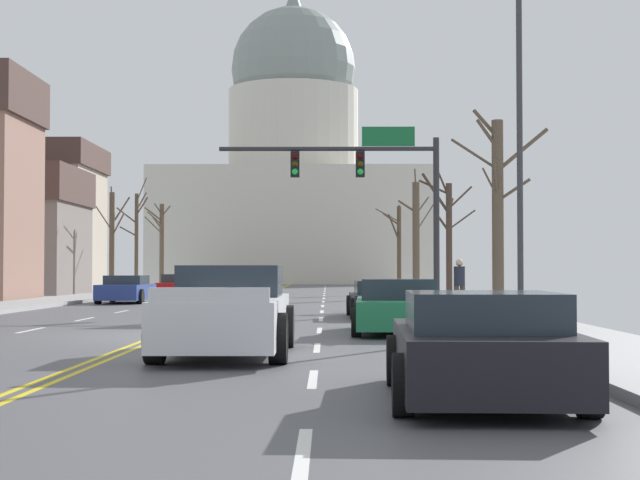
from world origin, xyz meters
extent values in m
cube|color=#4F4F54|center=(0.00, 0.00, -0.03)|extent=(14.00, 180.00, 0.06)
cube|color=yellow|center=(-0.12, 0.00, 0.00)|extent=(0.10, 176.40, 0.00)
cube|color=yellow|center=(0.12, 0.00, 0.00)|extent=(0.10, 176.40, 0.00)
cube|color=silver|center=(3.50, -13.70, 0.00)|extent=(0.12, 2.20, 0.00)
cube|color=silver|center=(3.50, -8.50, 0.00)|extent=(0.12, 2.20, 0.00)
cube|color=silver|center=(3.50, -3.30, 0.00)|extent=(0.12, 2.20, 0.00)
cube|color=silver|center=(3.50, 1.90, 0.00)|extent=(0.12, 2.20, 0.00)
cube|color=silver|center=(3.50, 7.10, 0.00)|extent=(0.12, 2.20, 0.00)
cube|color=silver|center=(3.50, 12.30, 0.00)|extent=(0.12, 2.20, 0.00)
cube|color=silver|center=(3.50, 17.50, 0.00)|extent=(0.12, 2.20, 0.00)
cube|color=silver|center=(3.50, 22.70, 0.00)|extent=(0.12, 2.20, 0.00)
cube|color=silver|center=(3.50, 27.90, 0.00)|extent=(0.12, 2.20, 0.00)
cube|color=silver|center=(3.50, 33.10, 0.00)|extent=(0.12, 2.20, 0.00)
cube|color=silver|center=(3.50, 38.30, 0.00)|extent=(0.12, 2.20, 0.00)
cube|color=silver|center=(3.50, 43.50, 0.00)|extent=(0.12, 2.20, 0.00)
cube|color=silver|center=(3.50, 48.70, 0.00)|extent=(0.12, 2.20, 0.00)
cube|color=silver|center=(3.50, 53.90, 0.00)|extent=(0.12, 2.20, 0.00)
cube|color=silver|center=(3.50, 59.10, 0.00)|extent=(0.12, 2.20, 0.00)
cube|color=silver|center=(3.50, 64.30, 0.00)|extent=(0.12, 2.20, 0.00)
cube|color=silver|center=(-3.50, 1.90, 0.00)|extent=(0.12, 2.20, 0.00)
cube|color=silver|center=(-3.50, 7.10, 0.00)|extent=(0.12, 2.20, 0.00)
cube|color=silver|center=(-3.50, 12.30, 0.00)|extent=(0.12, 2.20, 0.00)
cube|color=silver|center=(-3.50, 17.50, 0.00)|extent=(0.12, 2.20, 0.00)
cube|color=silver|center=(-3.50, 22.70, 0.00)|extent=(0.12, 2.20, 0.00)
cube|color=silver|center=(-3.50, 27.90, 0.00)|extent=(0.12, 2.20, 0.00)
cube|color=silver|center=(-3.50, 33.10, 0.00)|extent=(0.12, 2.20, 0.00)
cube|color=silver|center=(-3.50, 38.30, 0.00)|extent=(0.12, 2.20, 0.00)
cube|color=silver|center=(-3.50, 43.50, 0.00)|extent=(0.12, 2.20, 0.00)
cube|color=silver|center=(-3.50, 48.70, 0.00)|extent=(0.12, 2.20, 0.00)
cube|color=silver|center=(-3.50, 53.90, 0.00)|extent=(0.12, 2.20, 0.00)
cube|color=silver|center=(-3.50, 59.10, 0.00)|extent=(0.12, 2.20, 0.00)
cube|color=silver|center=(-3.50, 64.30, 0.00)|extent=(0.12, 2.20, 0.00)
cube|color=#999999|center=(8.50, 0.00, 0.07)|extent=(3.00, 180.00, 0.14)
cylinder|color=#28282D|center=(7.60, 13.16, 3.17)|extent=(0.22, 0.22, 6.07)
cylinder|color=#28282D|center=(3.70, 13.16, 5.81)|extent=(7.80, 0.16, 0.16)
cube|color=black|center=(4.87, 13.16, 5.25)|extent=(0.32, 0.28, 0.92)
sphere|color=#330504|center=(4.87, 13.00, 5.53)|extent=(0.22, 0.22, 0.22)
sphere|color=#332B05|center=(4.87, 13.00, 5.25)|extent=(0.22, 0.22, 0.22)
sphere|color=#19CC47|center=(4.87, 13.00, 4.97)|extent=(0.22, 0.22, 0.22)
cube|color=black|center=(2.53, 13.16, 5.25)|extent=(0.32, 0.28, 0.92)
sphere|color=#330504|center=(2.53, 13.00, 5.53)|extent=(0.22, 0.22, 0.22)
sphere|color=#332B05|center=(2.53, 13.00, 5.25)|extent=(0.22, 0.22, 0.22)
sphere|color=#19CC47|center=(2.53, 13.00, 4.97)|extent=(0.22, 0.22, 0.22)
cube|color=#146033|center=(5.88, 13.18, 6.26)|extent=(1.90, 0.06, 0.70)
cylinder|color=#333338|center=(8.20, 1.08, 4.51)|extent=(0.14, 0.14, 8.73)
cube|color=beige|center=(0.00, 82.72, 5.93)|extent=(28.89, 18.18, 11.86)
cylinder|color=beige|center=(0.00, 82.72, 16.33)|extent=(13.98, 13.98, 8.94)
sphere|color=gray|center=(0.00, 82.72, 23.15)|extent=(13.41, 13.41, 13.41)
cube|color=black|center=(5.33, 8.36, 0.44)|extent=(1.84, 4.41, 0.57)
cube|color=#232D38|center=(5.33, 8.16, 0.93)|extent=(1.59, 2.10, 0.40)
cylinder|color=black|center=(4.42, 9.70, 0.32)|extent=(0.23, 0.64, 0.64)
cylinder|color=black|center=(6.18, 9.73, 0.32)|extent=(0.23, 0.64, 0.64)
cylinder|color=black|center=(4.47, 6.98, 0.32)|extent=(0.23, 0.64, 0.64)
cylinder|color=black|center=(6.23, 7.02, 0.32)|extent=(0.23, 0.64, 0.64)
cube|color=#1E7247|center=(5.32, 0.95, 0.47)|extent=(2.06, 4.62, 0.63)
cube|color=#232D38|center=(5.31, 0.72, 1.02)|extent=(1.73, 2.00, 0.47)
cylinder|color=black|center=(4.44, 2.39, 0.32)|extent=(0.24, 0.65, 0.64)
cylinder|color=black|center=(6.32, 2.32, 0.32)|extent=(0.24, 0.65, 0.64)
cylinder|color=black|center=(4.33, -0.42, 0.32)|extent=(0.24, 0.65, 0.64)
cylinder|color=black|center=(6.21, -0.50, 0.32)|extent=(0.24, 0.65, 0.64)
cube|color=silver|center=(1.96, -4.85, 0.60)|extent=(1.94, 5.36, 0.77)
cube|color=#1E2833|center=(1.96, -4.10, 1.27)|extent=(1.78, 1.83, 0.55)
cube|color=silver|center=(1.97, -7.47, 1.10)|extent=(1.77, 0.11, 0.22)
cylinder|color=black|center=(1.00, -3.25, 0.40)|extent=(0.28, 0.80, 0.80)
cylinder|color=black|center=(2.92, -3.24, 0.40)|extent=(0.28, 0.80, 0.80)
cylinder|color=black|center=(1.01, -6.46, 0.40)|extent=(0.28, 0.80, 0.80)
cylinder|color=black|center=(2.93, -6.45, 0.40)|extent=(0.28, 0.80, 0.80)
cube|color=black|center=(5.42, -10.57, 0.49)|extent=(2.00, 4.32, 0.65)
cube|color=#232D38|center=(5.41, -10.82, 1.02)|extent=(1.70, 2.18, 0.41)
cylinder|color=black|center=(4.56, -9.22, 0.32)|extent=(0.25, 0.65, 0.64)
cylinder|color=black|center=(6.39, -9.29, 0.32)|extent=(0.25, 0.65, 0.64)
cylinder|color=black|center=(4.45, -11.85, 0.32)|extent=(0.25, 0.65, 0.64)
cylinder|color=black|center=(6.29, -11.93, 0.32)|extent=(0.25, 0.65, 0.64)
cube|color=navy|center=(-5.17, 21.06, 0.49)|extent=(1.89, 4.32, 0.66)
cube|color=#232D38|center=(-5.17, 21.15, 1.02)|extent=(1.64, 2.13, 0.39)
cylinder|color=black|center=(-4.27, 19.72, 0.32)|extent=(0.23, 0.64, 0.64)
cylinder|color=black|center=(-6.10, 19.75, 0.32)|extent=(0.23, 0.64, 0.64)
cylinder|color=black|center=(-4.23, 22.38, 0.32)|extent=(0.23, 0.64, 0.64)
cylinder|color=black|center=(-6.06, 22.41, 0.32)|extent=(0.23, 0.64, 0.64)
cube|color=#B71414|center=(-5.03, 34.51, 0.44)|extent=(1.83, 4.30, 0.56)
cube|color=#232D38|center=(-5.03, 34.85, 0.96)|extent=(1.59, 2.09, 0.48)
cylinder|color=black|center=(-4.15, 33.17, 0.32)|extent=(0.23, 0.64, 0.64)
cylinder|color=black|center=(-5.94, 33.19, 0.32)|extent=(0.23, 0.64, 0.64)
cylinder|color=black|center=(-4.13, 35.83, 0.32)|extent=(0.23, 0.64, 0.64)
cylinder|color=black|center=(-5.92, 35.84, 0.32)|extent=(0.23, 0.64, 0.64)
cube|color=#B2A38E|center=(-18.21, 46.26, 4.23)|extent=(10.92, 8.59, 8.46)
cube|color=#47332D|center=(-18.21, 46.26, 9.33)|extent=(11.36, 8.94, 1.74)
cube|color=slate|center=(-15.44, 36.39, 2.69)|extent=(8.08, 8.14, 5.38)
cube|color=#47332D|center=(-15.44, 36.39, 6.47)|extent=(8.40, 8.47, 2.18)
cylinder|color=brown|center=(8.55, 6.03, 2.94)|extent=(0.33, 0.33, 5.60)
cylinder|color=brown|center=(8.25, 5.96, 5.33)|extent=(0.70, 0.26, 0.87)
cylinder|color=brown|center=(8.45, 5.75, 3.94)|extent=(0.28, 0.64, 1.06)
cylinder|color=brown|center=(8.40, 6.41, 3.98)|extent=(0.37, 0.82, 0.96)
cylinder|color=brown|center=(8.97, 5.82, 3.72)|extent=(0.92, 0.53, 0.65)
cylinder|color=brown|center=(9.28, 6.11, 4.90)|extent=(1.54, 0.29, 1.29)
cylinder|color=brown|center=(8.26, 6.31, 5.68)|extent=(0.71, 0.69, 0.93)
cylinder|color=brown|center=(7.94, 6.36, 4.80)|extent=(1.30, 0.74, 1.00)
cylinder|color=#423328|center=(8.55, 17.14, 2.53)|extent=(0.25, 0.25, 4.78)
cylinder|color=#423328|center=(8.35, 17.43, 4.94)|extent=(0.51, 0.70, 1.22)
cylinder|color=#423328|center=(8.37, 17.73, 3.36)|extent=(0.47, 1.27, 0.85)
cylinder|color=#423328|center=(7.98, 17.37, 4.78)|extent=(1.21, 0.56, 0.67)
cylinder|color=#423328|center=(8.68, 17.57, 3.99)|extent=(0.36, 0.96, 0.79)
cylinder|color=#423328|center=(8.04, 17.31, 4.52)|extent=(1.14, 0.48, 1.70)
cylinder|color=#423328|center=(9.05, 17.50, 4.38)|extent=(1.09, 0.81, 0.99)
cylinder|color=#423328|center=(9.12, 17.47, 3.48)|extent=(1.20, 0.75, 0.85)
cylinder|color=brown|center=(-8.68, 50.66, 3.25)|extent=(0.35, 0.35, 6.23)
cylinder|color=brown|center=(-9.26, 50.35, 4.77)|extent=(1.25, 0.72, 1.28)
cylinder|color=brown|center=(-9.19, 49.98, 5.55)|extent=(1.14, 1.46, 1.00)
cylinder|color=brown|center=(-9.00, 50.61, 4.93)|extent=(0.75, 0.21, 0.96)
cylinder|color=brown|center=(-8.57, 50.18, 4.70)|extent=(0.35, 1.07, 1.36)
cylinder|color=brown|center=(-8.35, 50.51, 5.82)|extent=(0.77, 0.42, 0.84)
cylinder|color=brown|center=(-8.88, 50.23, 5.96)|extent=(0.52, 0.96, 0.83)
cylinder|color=brown|center=(-9.10, 50.01, 5.26)|extent=(0.94, 1.39, 0.97)
cylinder|color=#4C3D2D|center=(8.02, 37.07, 2.72)|extent=(0.26, 0.26, 5.16)
cylinder|color=#4C3D2D|center=(7.34, 37.41, 4.78)|extent=(1.43, 0.74, 0.87)
cylinder|color=#4C3D2D|center=(7.54, 37.16, 4.52)|extent=(1.04, 0.28, 0.80)
cylinder|color=#4C3D2D|center=(7.99, 36.56, 4.70)|extent=(0.16, 1.09, 1.23)
cylinder|color=#4C3D2D|center=(7.69, 36.73, 3.97)|extent=(0.81, 0.83, 1.63)
cylinder|color=#4C3D2D|center=(7.96, 36.49, 3.98)|extent=(0.24, 1.22, 0.69)
cylinder|color=brown|center=(-8.51, 40.20, 3.23)|extent=(0.25, 0.25, 6.18)
cylinder|color=brown|center=(-9.03, 39.71, 4.89)|extent=(1.16, 1.08, 1.00)
cylinder|color=brown|center=(-8.09, 39.64, 6.53)|extent=(0.92, 1.19, 1.47)
cylinder|color=brown|center=(-8.28, 40.65, 5.85)|extent=(0.57, 1.01, 1.25)
cylinder|color=brown|center=(-8.11, 39.94, 5.50)|extent=(0.91, 0.63, 1.15)
cylinder|color=brown|center=(-9.08, 40.41, 3.91)|extent=(1.23, 0.53, 0.68)
cylinder|color=brown|center=(8.34, 29.27, 3.10)|extent=(0.38, 0.38, 5.92)
cylinder|color=brown|center=(8.26, 28.63, 6.08)|extent=(0.25, 1.33, 1.13)
cylinder|color=brown|center=(8.49, 30.00, 4.54)|extent=(0.42, 1.54, 1.02)
cylinder|color=brown|center=(8.86, 29.15, 4.28)|extent=(1.11, 0.30, 1.71)
cylinder|color=brown|center=(8.72, 29.78, 4.85)|extent=(0.86, 1.11, 1.05)
cylinder|color=brown|center=(8.37, 29.83, 5.91)|extent=(0.13, 1.17, 1.15)
cylinder|color=brown|center=(7.91, 29.58, 4.80)|extent=(0.98, 0.76, 0.74)
cylinder|color=brown|center=(-8.88, 34.81, 3.06)|extent=(0.31, 0.31, 5.84)
cylinder|color=brown|center=(-9.35, 34.83, 4.44)|extent=(1.00, 0.10, 1.46)
cylinder|color=brown|center=(-8.44, 35.16, 4.92)|extent=(1.00, 0.81, 1.68)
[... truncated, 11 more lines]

